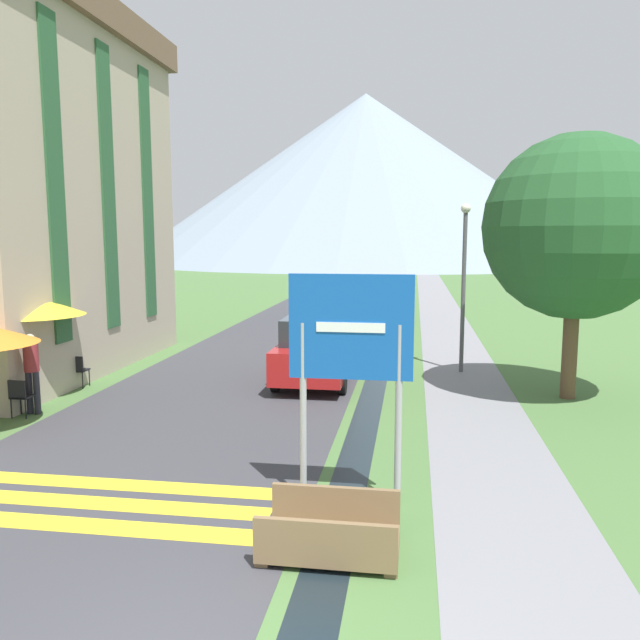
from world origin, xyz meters
The scene contains 17 objects.
ground_plane centered at (0.00, 20.00, 0.00)m, with size 160.00×160.00×0.00m, color #476B38.
road centered at (-2.50, 30.00, 0.00)m, with size 6.40×60.00×0.01m.
footpath centered at (3.60, 30.00, 0.00)m, with size 2.20×60.00×0.01m.
drainage_channel centered at (1.20, 30.00, 0.00)m, with size 0.60×60.00×0.00m.
crosswalk_marking centered at (-2.50, 3.40, 0.01)m, with size 5.44×1.84×0.01m.
mountain_distant centered at (-5.78, 96.30, 13.04)m, with size 75.10×75.10×26.08m.
hotel_building centered at (-9.40, 12.00, 5.68)m, with size 6.44×10.10×10.51m.
road_sign centered at (1.29, 3.98, 2.28)m, with size 1.79×0.11×3.40m.
footbridge centered at (1.20, 2.48, 0.23)m, with size 1.70×1.10×0.65m.
parked_car_near centered at (-0.40, 11.61, 0.91)m, with size 1.89×4.29×1.82m.
parked_car_far centered at (-0.37, 24.81, 0.91)m, with size 1.86×4.48×1.82m.
cafe_chair_near_right centered at (-6.25, 7.28, 0.51)m, with size 0.40×0.40×0.85m.
cafe_chair_far_right centered at (-6.44, 9.99, 0.51)m, with size 0.40×0.40×0.85m.
cafe_umbrella_middle_yellow centered at (-6.82, 8.83, 2.27)m, with size 2.36×2.36×2.51m.
person_standing_terrace centered at (-6.15, 7.61, 1.05)m, with size 0.32×0.32×1.80m.
streetlamp centered at (3.58, 13.46, 2.90)m, with size 0.28×0.28×4.85m.
tree_by_path centered at (5.94, 10.81, 4.13)m, with size 4.38×4.38×6.33m.
Camera 1 is at (2.16, -4.79, 3.93)m, focal length 35.00 mm.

